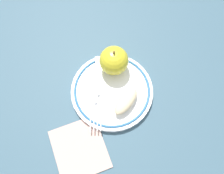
{
  "coord_description": "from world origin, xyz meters",
  "views": [
    {
      "loc": [
        -0.21,
        0.08,
        0.58
      ],
      "look_at": [
        -0.02,
        -0.02,
        0.04
      ],
      "focal_mm": 40.0,
      "sensor_mm": 36.0,
      "label": 1
    }
  ],
  "objects_px": {
    "fork": "(96,90)",
    "napkin_folded": "(80,149)",
    "plate": "(112,91)",
    "apple_slice_front": "(126,101)",
    "apple_red_whole": "(114,61)"
  },
  "relations": [
    {
      "from": "apple_slice_front",
      "to": "napkin_folded",
      "type": "distance_m",
      "value": 0.15
    },
    {
      "from": "plate",
      "to": "napkin_folded",
      "type": "bearing_deg",
      "value": 126.53
    },
    {
      "from": "napkin_folded",
      "to": "apple_red_whole",
      "type": "bearing_deg",
      "value": -46.73
    },
    {
      "from": "apple_slice_front",
      "to": "plate",
      "type": "bearing_deg",
      "value": 80.45
    },
    {
      "from": "plate",
      "to": "apple_red_whole",
      "type": "xyz_separation_m",
      "value": [
        0.05,
        -0.03,
        0.04
      ]
    },
    {
      "from": "fork",
      "to": "napkin_folded",
      "type": "bearing_deg",
      "value": -14.72
    },
    {
      "from": "plate",
      "to": "apple_slice_front",
      "type": "distance_m",
      "value": 0.05
    },
    {
      "from": "fork",
      "to": "apple_red_whole",
      "type": "bearing_deg",
      "value": 145.89
    },
    {
      "from": "napkin_folded",
      "to": "plate",
      "type": "bearing_deg",
      "value": -53.47
    },
    {
      "from": "apple_red_whole",
      "to": "apple_slice_front",
      "type": "xyz_separation_m",
      "value": [
        -0.1,
        0.01,
        -0.02
      ]
    },
    {
      "from": "fork",
      "to": "napkin_folded",
      "type": "distance_m",
      "value": 0.14
    },
    {
      "from": "fork",
      "to": "apple_slice_front",
      "type": "bearing_deg",
      "value": 65.31
    },
    {
      "from": "apple_red_whole",
      "to": "fork",
      "type": "distance_m",
      "value": 0.08
    },
    {
      "from": "plate",
      "to": "apple_slice_front",
      "type": "bearing_deg",
      "value": -160.35
    },
    {
      "from": "apple_red_whole",
      "to": "apple_slice_front",
      "type": "relative_size",
      "value": 1.02
    }
  ]
}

